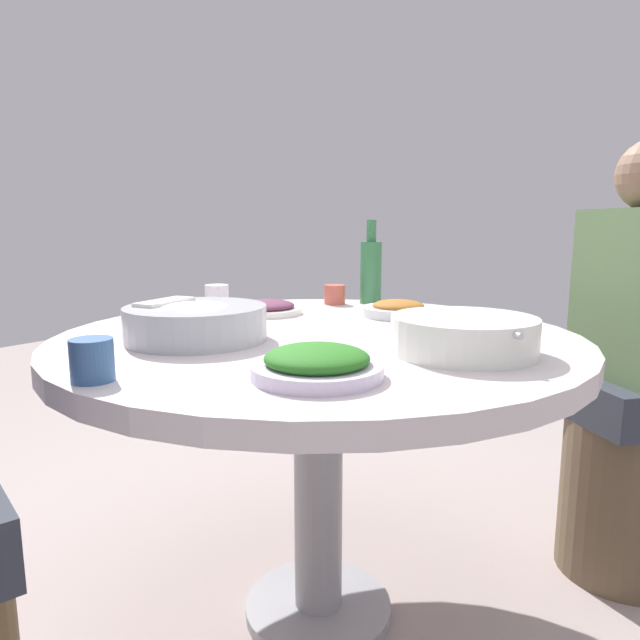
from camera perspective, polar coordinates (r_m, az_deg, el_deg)
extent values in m
plane|color=#A2928F|center=(1.64, -0.18, -27.64)|extent=(8.00, 8.00, 0.00)
cylinder|color=#99999E|center=(1.63, -0.18, -27.22)|extent=(0.38, 0.38, 0.03)
cylinder|color=#99999E|center=(1.45, -0.18, -16.14)|extent=(0.12, 0.12, 0.67)
cylinder|color=silver|center=(1.33, -0.19, -2.25)|extent=(1.22, 1.22, 0.04)
cylinder|color=#B2B5BA|center=(1.27, -12.55, -0.30)|extent=(0.31, 0.31, 0.08)
ellipsoid|color=white|center=(1.27, -12.56, -0.13)|extent=(0.26, 0.26, 0.08)
cube|color=white|center=(1.31, -15.58, 1.81)|extent=(0.16, 0.08, 0.01)
cylinder|color=white|center=(1.14, 14.41, -1.51)|extent=(0.29, 0.29, 0.07)
cylinder|color=#301B15|center=(1.14, 14.40, -1.86)|extent=(0.25, 0.25, 0.05)
cylinder|color=silver|center=(1.14, 14.47, -0.21)|extent=(0.17, 0.28, 0.01)
cylinder|color=silver|center=(0.94, -0.32, -5.19)|extent=(0.23, 0.23, 0.02)
ellipsoid|color=#297020|center=(0.93, -0.32, -3.91)|extent=(0.18, 0.18, 0.04)
cylinder|color=white|center=(1.62, -5.49, 0.94)|extent=(0.20, 0.20, 0.02)
ellipsoid|color=#65304B|center=(1.61, -5.50, 1.50)|extent=(0.16, 0.16, 0.03)
cylinder|color=silver|center=(1.59, 8.00, 0.88)|extent=(0.21, 0.21, 0.03)
ellipsoid|color=#9F5E22|center=(1.59, 8.01, 1.47)|extent=(0.15, 0.15, 0.03)
cylinder|color=#387949|center=(1.83, 5.21, 4.83)|extent=(0.07, 0.07, 0.20)
cylinder|color=#387949|center=(1.82, 5.28, 9.07)|extent=(0.03, 0.03, 0.07)
cylinder|color=#355C90|center=(0.99, -22.28, -3.80)|extent=(0.07, 0.07, 0.07)
cylinder|color=#C25645|center=(1.81, 1.51, 2.62)|extent=(0.07, 0.07, 0.06)
cylinder|color=white|center=(1.81, -10.49, 2.52)|extent=(0.07, 0.07, 0.07)
cylinder|color=brown|center=(1.89, 28.60, -15.50)|extent=(0.34, 0.34, 0.46)
cube|color=#2D333D|center=(1.79, 29.35, -7.05)|extent=(0.47, 0.46, 0.12)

